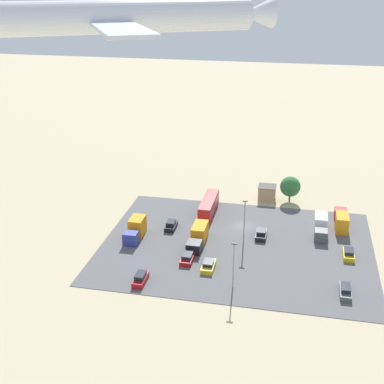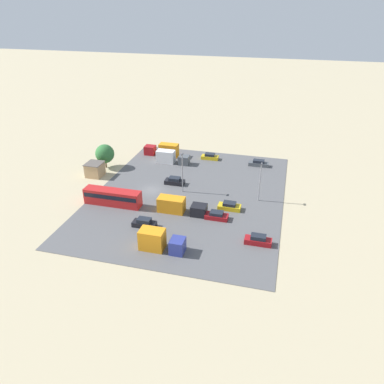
% 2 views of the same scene
% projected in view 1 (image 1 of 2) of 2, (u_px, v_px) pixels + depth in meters
% --- Properties ---
extents(ground_plane, '(400.00, 400.00, 0.00)m').
position_uv_depth(ground_plane, '(242.00, 227.00, 104.26)').
color(ground_plane, tan).
extents(parking_lot_surface, '(48.48, 37.34, 0.08)m').
position_uv_depth(parking_lot_surface, '(237.00, 246.00, 96.92)').
color(parking_lot_surface, '#565659').
rests_on(parking_lot_surface, ground).
extents(shed_building, '(3.86, 3.59, 3.08)m').
position_uv_depth(shed_building, '(267.00, 193.00, 116.19)').
color(shed_building, tan).
rests_on(shed_building, ground).
extents(bus, '(2.51, 11.13, 3.09)m').
position_uv_depth(bus, '(209.00, 205.00, 109.50)').
color(bus, red).
rests_on(bus, ground).
extents(parked_car_0, '(1.94, 4.19, 1.55)m').
position_uv_depth(parked_car_0, '(261.00, 234.00, 99.75)').
color(parked_car_0, black).
rests_on(parked_car_0, ground).
extents(parked_car_1, '(1.87, 4.18, 1.45)m').
position_uv_depth(parked_car_1, '(349.00, 254.00, 92.93)').
color(parked_car_1, gold).
rests_on(parked_car_1, ground).
extents(parked_car_2, '(1.70, 4.66, 1.50)m').
position_uv_depth(parked_car_2, '(345.00, 291.00, 82.26)').
color(parked_car_2, '#4C5156').
rests_on(parked_car_2, ground).
extents(parked_car_3, '(1.97, 4.26, 1.44)m').
position_uv_depth(parked_car_3, '(208.00, 265.00, 89.34)').
color(parked_car_3, gold).
rests_on(parked_car_3, ground).
extents(parked_car_4, '(1.82, 4.13, 1.57)m').
position_uv_depth(parked_car_4, '(171.00, 225.00, 103.17)').
color(parked_car_4, black).
rests_on(parked_car_4, ground).
extents(parked_car_5, '(1.94, 4.15, 1.42)m').
position_uv_depth(parked_car_5, '(187.00, 258.00, 91.58)').
color(parked_car_5, maroon).
rests_on(parked_car_5, ground).
extents(parked_car_6, '(1.72, 4.38, 1.62)m').
position_uv_depth(parked_car_6, '(141.00, 279.00, 85.41)').
color(parked_car_6, maroon).
rests_on(parked_car_6, ground).
extents(parked_truck_0, '(2.32, 8.66, 3.20)m').
position_uv_depth(parked_truck_0, '(341.00, 220.00, 103.38)').
color(parked_truck_0, maroon).
rests_on(parked_truck_0, ground).
extents(parked_truck_1, '(2.50, 9.12, 2.81)m').
position_uv_depth(parked_truck_1, '(198.00, 236.00, 97.72)').
color(parked_truck_1, black).
rests_on(parked_truck_1, ground).
extents(parked_truck_2, '(2.34, 7.93, 3.00)m').
position_uv_depth(parked_truck_2, '(321.00, 226.00, 101.27)').
color(parked_truck_2, '#4C5156').
rests_on(parked_truck_2, ground).
extents(parked_truck_3, '(2.55, 7.21, 3.36)m').
position_uv_depth(parked_truck_3, '(135.00, 229.00, 99.61)').
color(parked_truck_3, navy).
rests_on(parked_truck_3, ground).
extents(tree_near_shed, '(4.37, 4.37, 5.63)m').
position_uv_depth(tree_near_shed, '(290.00, 187.00, 114.33)').
color(tree_near_shed, brown).
rests_on(tree_near_shed, ground).
extents(light_pole_lot_centre, '(0.90, 0.28, 8.33)m').
position_uv_depth(light_pole_lot_centre, '(244.00, 220.00, 96.40)').
color(light_pole_lot_centre, gray).
rests_on(light_pole_lot_centre, ground).
extents(light_pole_lot_edge, '(0.90, 0.28, 7.92)m').
position_uv_depth(light_pole_lot_edge, '(233.00, 263.00, 82.51)').
color(light_pole_lot_edge, gray).
rests_on(light_pole_lot_edge, ground).
extents(airplane, '(29.79, 24.96, 7.59)m').
position_uv_depth(airplane, '(120.00, 17.00, 52.25)').
color(airplane, silver).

